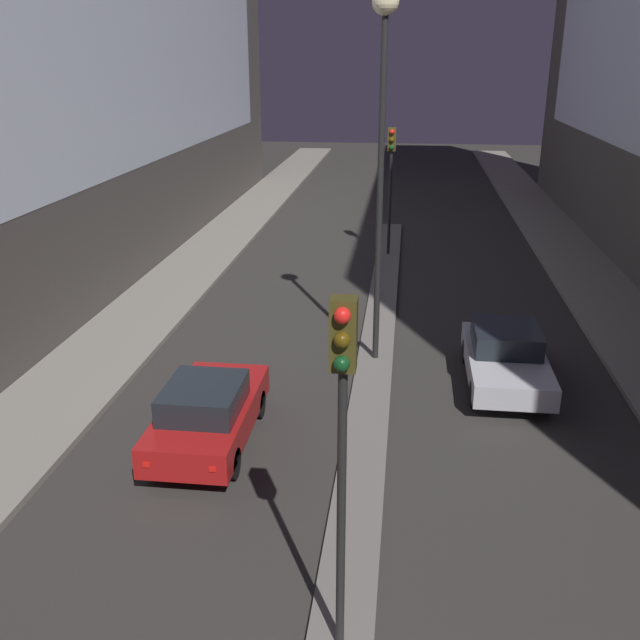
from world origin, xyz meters
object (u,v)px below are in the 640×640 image
traffic_light_mid (391,163)px  street_lamp (383,98)px  traffic_light_near (342,406)px  car_right_lane (506,357)px  car_left_lane (208,412)px

traffic_light_mid → street_lamp: (0.00, -10.88, 3.06)m
traffic_light_near → street_lamp: (0.00, 10.19, 3.06)m
street_lamp → car_right_lane: 7.06m
car_right_lane → street_lamp: bearing=162.6°
street_lamp → car_right_lane: street_lamp is taller
car_left_lane → traffic_light_near: bearing=-57.9°
traffic_light_near → traffic_light_mid: bearing=90.0°
traffic_light_mid → street_lamp: bearing=-90.0°
street_lamp → traffic_light_near: bearing=-90.0°
street_lamp → car_left_lane: bearing=-124.0°
traffic_light_near → car_right_lane: 10.20m
traffic_light_mid → street_lamp: 11.30m
traffic_light_near → car_right_lane: (3.31, 9.15, -3.08)m
traffic_light_near → traffic_light_mid: (0.00, 21.06, 0.00)m
traffic_light_near → car_left_lane: (-3.31, 5.28, -3.05)m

